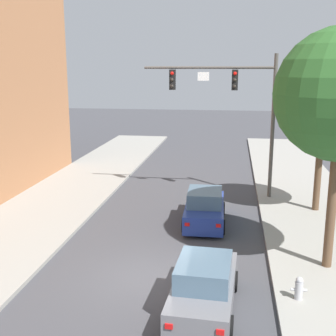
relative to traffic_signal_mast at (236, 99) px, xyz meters
name	(u,v)px	position (x,y,z in m)	size (l,w,h in m)	color
ground_plane	(152,279)	(-2.65, -9.98, -5.36)	(120.00, 120.00, 0.00)	#424247
traffic_signal_mast	(236,99)	(0.00, 0.00, 0.00)	(6.88, 0.38, 7.50)	#514C47
car_lead_blue	(205,208)	(-1.24, -4.32, -4.63)	(1.92, 4.28, 1.60)	navy
car_following_grey	(204,287)	(-0.77, -11.67, -4.63)	(1.99, 4.31, 1.60)	slate
fire_hydrant	(299,288)	(2.02, -10.89, -4.85)	(0.48, 0.24, 0.72)	#B2B2B7
street_tree_second	(323,106)	(4.04, -1.97, -0.17)	(3.93, 3.93, 7.02)	brown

